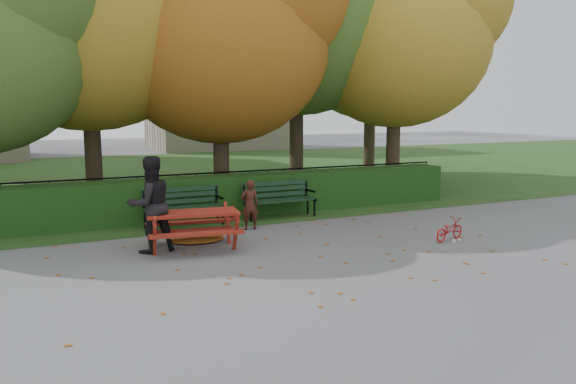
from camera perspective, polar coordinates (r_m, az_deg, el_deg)
name	(u,v)px	position (r m, az deg, el deg)	size (l,w,h in m)	color
ground	(310,258)	(10.16, 2.25, -6.67)	(90.00, 90.00, 0.00)	slate
grass_strip	(146,176)	(23.27, -14.23, 1.62)	(90.00, 90.00, 0.00)	#1D3713
building_right	(219,59)	(38.91, -7.03, 13.26)	(9.00, 6.00, 12.00)	#BEB196
hedge	(225,196)	(14.10, -6.39, -0.39)	(13.00, 0.90, 1.00)	black
iron_fence	(215,190)	(14.85, -7.42, 0.17)	(14.00, 0.04, 1.02)	black
tree_b	(101,0)	(15.79, -18.43, 18.05)	(6.72, 6.40, 8.79)	#2E2218
tree_c	(234,27)	(15.75, -5.53, 16.32)	(6.30, 6.00, 8.00)	#2E2218
tree_d	(312,0)	(18.33, 2.41, 18.88)	(7.14, 6.80, 9.58)	#2E2218
tree_e	(409,30)	(18.40, 12.22, 15.83)	(6.09, 5.80, 8.16)	#2E2218
tree_g	(382,38)	(22.69, 9.55, 15.18)	(6.30, 6.00, 8.55)	#2E2218
bench_left	(183,204)	(12.97, -10.62, -1.17)	(1.80, 0.57, 0.88)	black
bench_right	(279,197)	(13.78, -0.96, -0.47)	(1.80, 0.57, 0.88)	black
picnic_table	(193,220)	(10.78, -9.64, -2.82)	(1.89, 1.62, 0.83)	maroon
leaf_pile	(198,239)	(11.53, -9.16, -4.75)	(1.12, 0.78, 0.08)	maroon
leaf_scatter	(302,253)	(10.42, 1.47, -6.26)	(9.00, 5.70, 0.01)	maroon
child	(250,205)	(12.42, -3.91, -1.30)	(0.40, 0.27, 1.11)	#3B1A12
adult	(150,204)	(10.67, -13.80, -1.24)	(0.88, 0.68, 1.80)	black
bicycle	(449,229)	(11.86, 16.06, -3.68)	(0.30, 0.86, 0.45)	#B11210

